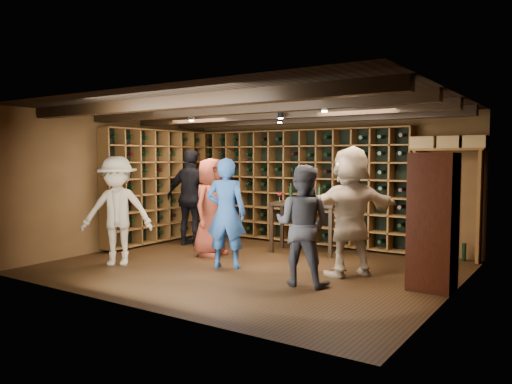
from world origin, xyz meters
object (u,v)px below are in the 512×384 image
Objects in this scene: guest_red_floral at (211,207)px; guest_khaki at (117,211)px; man_blue_shirt at (226,213)px; man_grey_suit at (303,225)px; guest_beige at (350,211)px; tasting_table at (305,209)px; display_cabinet at (433,224)px; guest_woman_black at (191,197)px.

guest_red_floral is 1.62m from guest_khaki.
guest_khaki is at bearing 148.90° from guest_red_floral.
man_blue_shirt is 1.06× the size of man_grey_suit.
man_grey_suit is 0.86× the size of guest_beige.
man_grey_suit is 1.27× the size of tasting_table.
display_cabinet is 1.02× the size of man_blue_shirt.
guest_woman_black reaches higher than man_grey_suit.
man_blue_shirt is 0.99× the size of guest_khaki.
guest_khaki reaches higher than guest_red_floral.
guest_red_floral is at bearing 24.44° from guest_khaki.
display_cabinet is at bearing 163.11° from guest_woman_black.
guest_beige reaches higher than display_cabinet.
man_grey_suit is at bearing 16.60° from guest_beige.
guest_woman_black is at bearing -31.69° from man_grey_suit.
tasting_table is at bearing -94.31° from guest_beige.
guest_red_floral is at bearing -145.82° from tasting_table.
guest_red_floral is at bearing -28.67° from man_grey_suit.
guest_khaki is 1.36× the size of tasting_table.
display_cabinet is 3.81m from guest_red_floral.
guest_beige is (-1.20, 0.14, 0.09)m from display_cabinet.
man_grey_suit is 2.46m from guest_red_floral.
guest_khaki is at bearing -31.14° from guest_beige.
man_blue_shirt is 1.34× the size of tasting_table.
man_grey_suit is 0.92m from guest_beige.
man_grey_suit is at bearing 147.68° from guest_woman_black.
guest_woman_black is 1.48× the size of tasting_table.
guest_beige reaches higher than man_blue_shirt.
guest_woman_black is (-4.77, 0.76, 0.08)m from display_cabinet.
guest_woman_black is at bearing -174.06° from tasting_table.
tasting_table is (1.24, 1.14, -0.06)m from guest_red_floral.
display_cabinet reaches higher than tasting_table.
guest_woman_black is at bearing 56.23° from guest_red_floral.
guest_woman_black is (-0.96, 0.58, 0.09)m from guest_red_floral.
man_blue_shirt is 1.83m from tasting_table.
guest_khaki reaches higher than tasting_table.
man_grey_suit is 3.57m from guest_woman_black.
man_blue_shirt is 0.91× the size of guest_woman_black.
guest_beige reaches higher than guest_woman_black.
man_grey_suit is (1.48, -0.26, -0.05)m from man_blue_shirt.
man_blue_shirt reaches higher than guest_red_floral.
man_blue_shirt is at bearing -171.23° from display_cabinet.
guest_red_floral is at bearing 177.29° from display_cabinet.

